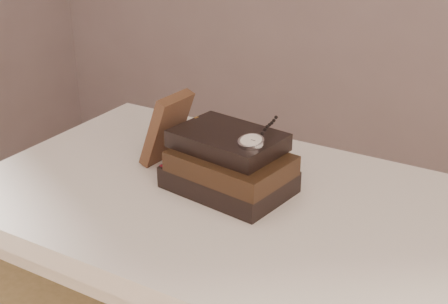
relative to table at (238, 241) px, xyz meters
The scene contains 5 objects.
table is the anchor object (origin of this frame).
book_stack 0.15m from the table, 147.32° to the left, with size 0.24×0.19×0.11m.
journal 0.27m from the table, 163.41° to the left, with size 0.02×0.09×0.15m, color #3A2216.
pocket_watch 0.21m from the table, ahead, with size 0.05×0.15×0.02m.
eyeglasses 0.21m from the table, 133.27° to the left, with size 0.11×0.12×0.04m.
Camera 1 is at (0.49, -0.53, 1.30)m, focal length 49.97 mm.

